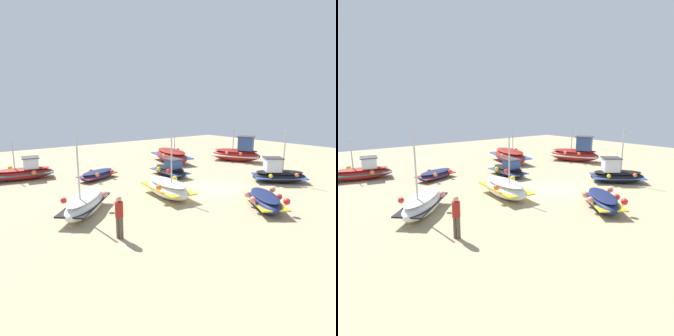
% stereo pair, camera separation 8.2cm
% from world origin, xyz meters
% --- Properties ---
extents(ground_plane, '(51.00, 51.00, 0.00)m').
position_xyz_m(ground_plane, '(0.00, 0.00, 0.00)').
color(ground_plane, tan).
extents(fishing_boat_0, '(3.69, 4.87, 3.49)m').
position_xyz_m(fishing_boat_0, '(-8.68, -5.34, 0.80)').
color(fishing_boat_0, maroon).
rests_on(fishing_boat_0, ground_plane).
extents(fishing_boat_1, '(3.32, 5.60, 3.17)m').
position_xyz_m(fishing_boat_1, '(-3.31, -8.75, 0.64)').
color(fishing_boat_1, maroon).
rests_on(fishing_boat_1, ground_plane).
extents(fishing_boat_2, '(2.32, 3.98, 3.50)m').
position_xyz_m(fishing_boat_2, '(3.47, -0.64, 0.52)').
color(fishing_boat_2, white).
rests_on(fishing_boat_2, ground_plane).
extents(fishing_boat_3, '(2.99, 3.40, 0.91)m').
position_xyz_m(fishing_boat_3, '(0.77, 4.00, 0.43)').
color(fishing_boat_3, navy).
rests_on(fishing_boat_3, ground_plane).
extents(fishing_boat_4, '(3.75, 3.50, 3.69)m').
position_xyz_m(fishing_boat_4, '(-4.57, 1.49, 0.56)').
color(fishing_boat_4, black).
rests_on(fishing_boat_4, ground_plane).
extents(fishing_boat_5, '(4.52, 2.52, 2.91)m').
position_xyz_m(fishing_boat_5, '(9.12, -10.16, 0.54)').
color(fishing_boat_5, maroon).
rests_on(fishing_boat_5, ground_plane).
extents(fishing_boat_6, '(3.30, 2.17, 0.74)m').
position_xyz_m(fishing_boat_6, '(4.89, -6.91, 0.34)').
color(fishing_boat_6, navy).
rests_on(fishing_boat_6, ground_plane).
extents(fishing_boat_7, '(3.60, 3.69, 3.99)m').
position_xyz_m(fishing_boat_7, '(8.30, -0.88, 0.52)').
color(fishing_boat_7, white).
rests_on(fishing_boat_7, ground_plane).
extents(fishing_boat_8, '(2.00, 3.57, 1.38)m').
position_xyz_m(fishing_boat_8, '(0.16, -4.53, 0.47)').
color(fishing_boat_8, black).
rests_on(fishing_boat_8, ground_plane).
extents(person_walking, '(0.32, 0.32, 1.75)m').
position_xyz_m(person_walking, '(8.28, 2.50, 1.01)').
color(person_walking, brown).
rests_on(person_walking, ground_plane).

